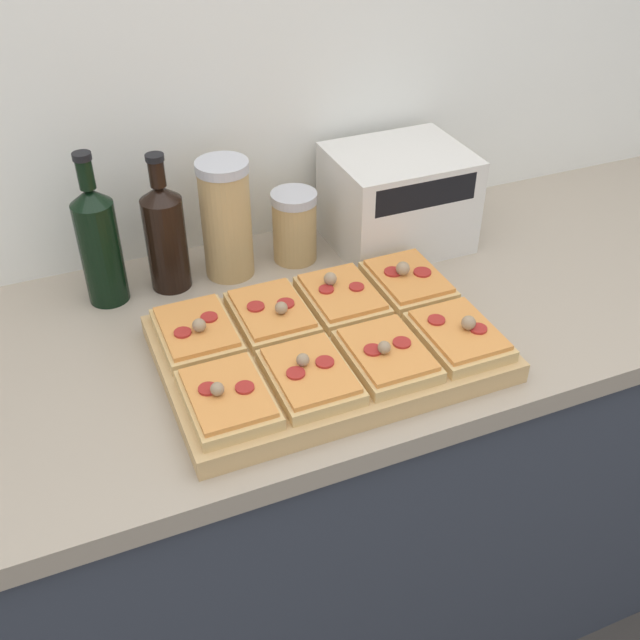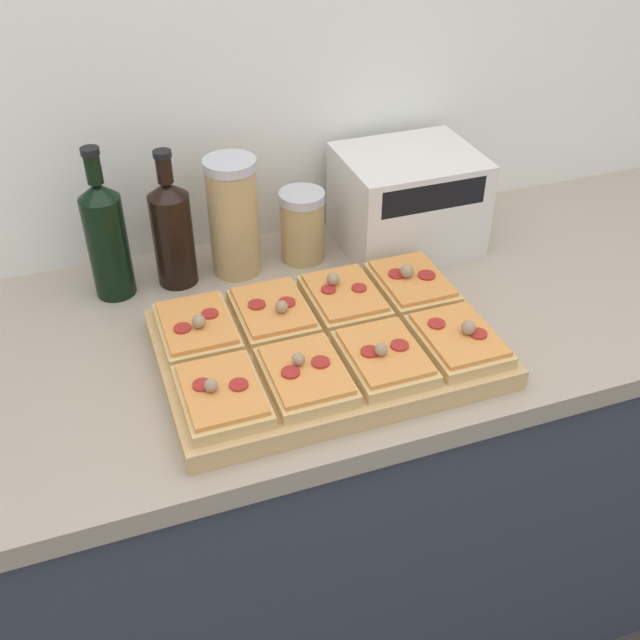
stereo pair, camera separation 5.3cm
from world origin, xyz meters
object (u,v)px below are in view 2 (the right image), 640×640
at_px(olive_oil_bottle, 107,237).
at_px(wine_bottle, 172,231).
at_px(cutting_board, 326,348).
at_px(grain_jar_tall, 233,217).
at_px(grain_jar_short, 302,226).
at_px(toaster_oven, 407,200).

height_order(olive_oil_bottle, wine_bottle, olive_oil_bottle).
relative_size(cutting_board, olive_oil_bottle, 1.88).
relative_size(wine_bottle, grain_jar_tall, 1.14).
bearing_deg(grain_jar_short, grain_jar_tall, 180.00).
relative_size(grain_jar_tall, grain_jar_short, 1.61).
height_order(grain_jar_short, toaster_oven, toaster_oven).
xyz_separation_m(grain_jar_tall, toaster_oven, (0.35, -0.02, -0.02)).
bearing_deg(cutting_board, grain_jar_tall, 102.70).
xyz_separation_m(wine_bottle, grain_jar_tall, (0.12, 0.00, 0.01)).
bearing_deg(wine_bottle, cutting_board, -59.24).
bearing_deg(toaster_oven, olive_oil_bottle, 178.47).
height_order(olive_oil_bottle, toaster_oven, olive_oil_bottle).
relative_size(grain_jar_tall, toaster_oven, 0.80).
relative_size(olive_oil_bottle, wine_bottle, 1.09).
bearing_deg(grain_jar_short, cutting_board, -101.65).
relative_size(grain_jar_short, toaster_oven, 0.50).
bearing_deg(grain_jar_short, olive_oil_bottle, -180.00).
xyz_separation_m(grain_jar_short, toaster_oven, (0.22, -0.02, 0.03)).
height_order(cutting_board, wine_bottle, wine_bottle).
xyz_separation_m(grain_jar_tall, grain_jar_short, (0.14, 0.00, -0.04)).
xyz_separation_m(olive_oil_bottle, toaster_oven, (0.59, -0.02, -0.02)).
relative_size(cutting_board, grain_jar_tall, 2.33).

